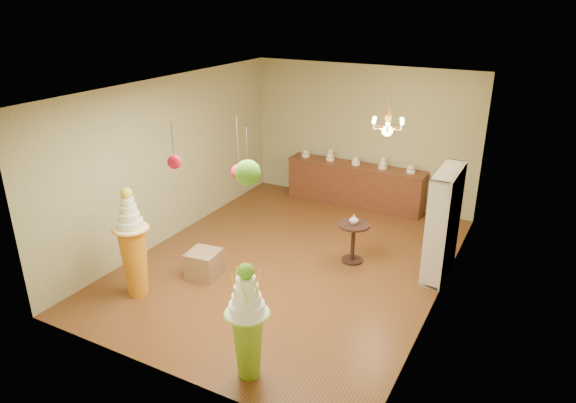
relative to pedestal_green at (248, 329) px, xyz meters
The scene contains 17 objects.
floor 3.00m from the pedestal_green, 107.45° to the left, with size 6.50×6.50×0.00m, color brown.
ceiling 3.75m from the pedestal_green, 107.45° to the left, with size 6.50×6.50×0.00m, color silver.
wall_back 6.17m from the pedestal_green, 98.26° to the left, with size 5.00×0.04×3.00m, color tan.
wall_front 1.30m from the pedestal_green, 152.52° to the right, with size 5.00×0.04×3.00m, color tan.
wall_left 4.46m from the pedestal_green, 140.41° to the left, with size 0.04×6.50×3.00m, color tan.
wall_right 3.34m from the pedestal_green, 59.86° to the left, with size 0.04×6.50×3.00m, color tan.
pedestal_green is the anchor object (origin of this frame).
pedestal_orange 2.60m from the pedestal_green, 163.27° to the left, with size 0.63×0.63×1.75m.
burlap_riser 2.57m from the pedestal_green, 138.82° to the left, with size 0.49×0.49×0.44m, color #8D704D.
sideboard 5.83m from the pedestal_green, 98.66° to the left, with size 3.04×0.54×1.16m.
shelving_unit 3.89m from the pedestal_green, 67.88° to the left, with size 0.33×1.20×1.80m.
round_table 3.30m from the pedestal_green, 89.10° to the left, with size 0.74×0.74×0.71m.
vase 3.29m from the pedestal_green, 89.10° to the left, with size 0.16×0.16×0.16m, color beige.
pom_red_left 1.94m from the pedestal_green, 125.65° to the left, with size 0.20×0.20×0.86m.
pom_green_mid 1.85m from the pedestal_green, 116.68° to the left, with size 0.30×0.30×0.73m.
pom_red_right 2.14m from the pedestal_green, behind, with size 0.16×0.16×0.55m.
chandelier 4.14m from the pedestal_green, 84.50° to the left, with size 0.72×0.72×0.85m.
Camera 1 is at (3.66, -7.01, 4.30)m, focal length 32.00 mm.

